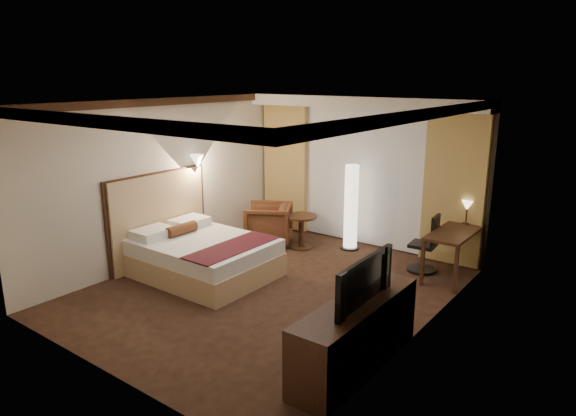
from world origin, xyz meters
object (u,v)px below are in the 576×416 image
Objects in this scene: side_table at (301,232)px; office_chair at (423,243)px; floor_lamp at (351,207)px; dresser at (356,334)px; desk at (453,254)px; television at (356,272)px; bed at (204,257)px; armchair at (268,222)px.

side_table is 0.64× the size of office_chair.
dresser is at bearing -59.13° from floor_lamp.
side_table is at bearing -174.23° from desk.
floor_lamp is at bearing 29.22° from television.
desk is 0.66× the size of dresser.
floor_lamp reaches higher than side_table.
armchair reaches higher than bed.
dresser is at bearing -46.24° from side_table.
floor_lamp reaches higher than office_chair.
floor_lamp is at bearing 84.02° from armchair.
desk reaches higher than side_table.
armchair is 0.43× the size of dresser.
bed is 1.59× the size of desk.
floor_lamp is 1.52m from office_chair.
desk is at bearing 1.13° from office_chair.
bed is at bearing -115.52° from floor_lamp.
office_chair is 0.49× the size of dresser.
bed is 1.79× the size of television.
side_table is 0.39× the size of floor_lamp.
dresser reaches higher than side_table.
dresser is (3.17, -0.86, 0.08)m from bed.
bed is at bearing -145.14° from office_chair.
television is at bearing -46.56° from side_table.
office_chair reaches higher than side_table.
side_table is 0.48× the size of desk.
television is (2.70, -2.85, 0.77)m from side_table.
side_table is at bearing 72.09° from armchair.
armchair is 0.73× the size of television.
side_table is 3.95m from dresser.
desk is at bearing -6.32° from floor_lamp.
floor_lamp is 1.36× the size of television.
television is (-0.03, 0.00, 0.70)m from dresser.
side_table reaches higher than bed.
floor_lamp is 1.63× the size of office_chair.
dresser is (0.05, -3.12, 0.00)m from desk.
dresser is 1.70× the size of television.
bed is 2.45× the size of armchair.
bed is at bearing -102.64° from side_table.
bed is 3.32× the size of side_table.
armchair is 4.33m from dresser.
dresser is (3.38, -2.70, -0.04)m from armchair.
desk is (1.94, -0.22, -0.40)m from floor_lamp.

